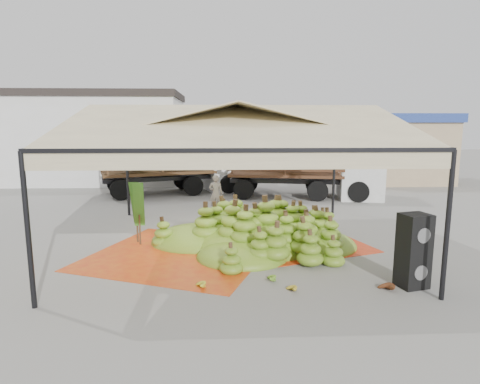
{
  "coord_description": "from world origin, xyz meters",
  "views": [
    {
      "loc": [
        -0.39,
        -11.39,
        3.46
      ],
      "look_at": [
        0.2,
        1.5,
        1.3
      ],
      "focal_mm": 30.0,
      "sensor_mm": 36.0,
      "label": 1
    }
  ],
  "objects_px": {
    "banana_heap": "(256,222)",
    "truck_right": "(311,166)",
    "vendor": "(216,194)",
    "truck_left": "(182,163)",
    "speaker_stack": "(413,251)"
  },
  "relations": [
    {
      "from": "banana_heap",
      "to": "truck_right",
      "type": "relative_size",
      "value": 0.84
    },
    {
      "from": "vendor",
      "to": "truck_left",
      "type": "xyz_separation_m",
      "value": [
        -1.82,
        4.95,
        0.77
      ]
    },
    {
      "from": "vendor",
      "to": "truck_right",
      "type": "height_order",
      "value": "truck_right"
    },
    {
      "from": "vendor",
      "to": "truck_left",
      "type": "height_order",
      "value": "truck_left"
    },
    {
      "from": "vendor",
      "to": "truck_right",
      "type": "bearing_deg",
      "value": -136.05
    },
    {
      "from": "banana_heap",
      "to": "vendor",
      "type": "relative_size",
      "value": 4.09
    },
    {
      "from": "speaker_stack",
      "to": "truck_right",
      "type": "height_order",
      "value": "truck_right"
    },
    {
      "from": "speaker_stack",
      "to": "truck_left",
      "type": "distance_m",
      "value": 14.05
    },
    {
      "from": "truck_left",
      "to": "truck_right",
      "type": "height_order",
      "value": "truck_left"
    },
    {
      "from": "truck_left",
      "to": "truck_right",
      "type": "distance_m",
      "value": 6.55
    },
    {
      "from": "truck_left",
      "to": "vendor",
      "type": "bearing_deg",
      "value": -88.65
    },
    {
      "from": "truck_left",
      "to": "truck_right",
      "type": "bearing_deg",
      "value": -33.09
    },
    {
      "from": "banana_heap",
      "to": "truck_right",
      "type": "bearing_deg",
      "value": 67.03
    },
    {
      "from": "vendor",
      "to": "truck_left",
      "type": "bearing_deg",
      "value": -62.26
    },
    {
      "from": "speaker_stack",
      "to": "truck_right",
      "type": "distance_m",
      "value": 11.02
    }
  ]
}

